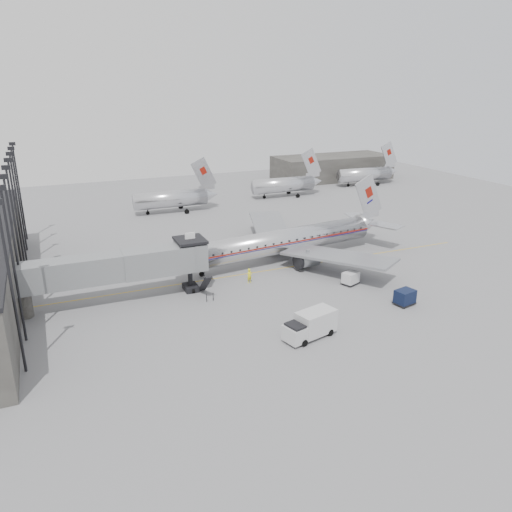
{
  "coord_description": "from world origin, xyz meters",
  "views": [
    {
      "loc": [
        -24.03,
        -50.42,
        23.7
      ],
      "look_at": [
        -0.75,
        3.56,
        3.2
      ],
      "focal_mm": 35.0,
      "sensor_mm": 36.0,
      "label": 1
    }
  ],
  "objects_px": {
    "airliner": "(289,240)",
    "baggage_cart_navy": "(405,297)",
    "baggage_cart_white": "(351,278)",
    "ramp_worker": "(249,276)",
    "service_van": "(310,325)"
  },
  "relations": [
    {
      "from": "service_van",
      "to": "ramp_worker",
      "type": "relative_size",
      "value": 3.16
    },
    {
      "from": "baggage_cart_navy",
      "to": "service_van",
      "type": "bearing_deg",
      "value": 178.55
    },
    {
      "from": "airliner",
      "to": "ramp_worker",
      "type": "relative_size",
      "value": 18.44
    },
    {
      "from": "ramp_worker",
      "to": "baggage_cart_white",
      "type": "bearing_deg",
      "value": -42.2
    },
    {
      "from": "airliner",
      "to": "ramp_worker",
      "type": "distance_m",
      "value": 10.66
    },
    {
      "from": "airliner",
      "to": "baggage_cart_navy",
      "type": "relative_size",
      "value": 13.6
    },
    {
      "from": "airliner",
      "to": "baggage_cart_white",
      "type": "distance_m",
      "value": 12.0
    },
    {
      "from": "service_van",
      "to": "baggage_cart_white",
      "type": "bearing_deg",
      "value": 27.24
    },
    {
      "from": "airliner",
      "to": "ramp_worker",
      "type": "height_order",
      "value": "airliner"
    },
    {
      "from": "airliner",
      "to": "baggage_cart_white",
      "type": "height_order",
      "value": "airliner"
    },
    {
      "from": "airliner",
      "to": "baggage_cart_white",
      "type": "relative_size",
      "value": 14.24
    },
    {
      "from": "baggage_cart_navy",
      "to": "baggage_cart_white",
      "type": "relative_size",
      "value": 1.05
    },
    {
      "from": "baggage_cart_navy",
      "to": "ramp_worker",
      "type": "height_order",
      "value": "ramp_worker"
    },
    {
      "from": "baggage_cart_white",
      "to": "ramp_worker",
      "type": "relative_size",
      "value": 1.3
    },
    {
      "from": "baggage_cart_white",
      "to": "ramp_worker",
      "type": "xyz_separation_m",
      "value": [
        -11.29,
        5.44,
        0.09
      ]
    }
  ]
}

